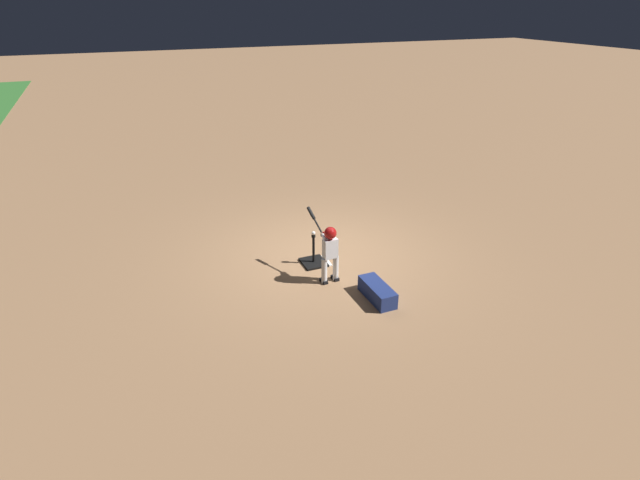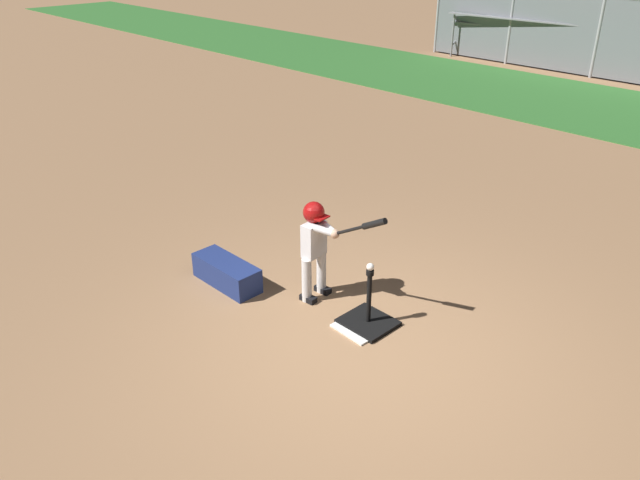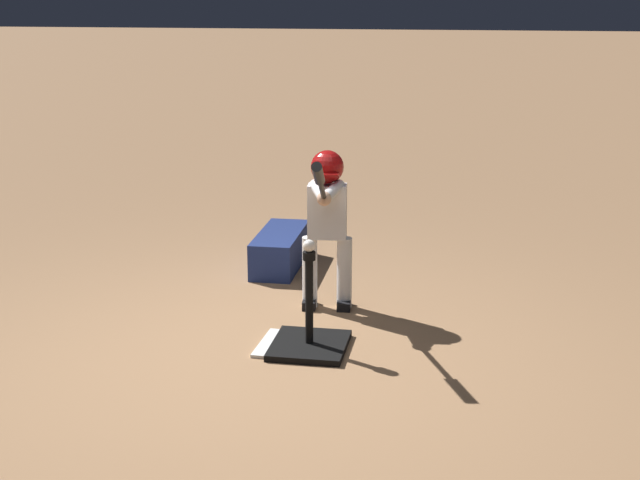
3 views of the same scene
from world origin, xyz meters
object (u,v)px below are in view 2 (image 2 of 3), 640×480
object	(u,v)px
equipment_bag	(227,273)
batting_tee	(368,318)
batter_child	(317,239)
bleachers_far_right	(527,37)
baseball	(370,267)

from	to	relation	value
equipment_bag	batting_tee	bearing A→B (deg)	17.75
batter_child	bleachers_far_right	distance (m)	14.29
batting_tee	baseball	world-z (taller)	baseball
baseball	equipment_bag	bearing A→B (deg)	-161.47
batting_tee	equipment_bag	bearing A→B (deg)	-161.47
bleachers_far_right	batting_tee	bearing A→B (deg)	-66.21
batter_child	baseball	world-z (taller)	batter_child
batting_tee	batter_child	world-z (taller)	batter_child
batting_tee	bleachers_far_right	bearing A→B (deg)	113.79
bleachers_far_right	equipment_bag	xyz separation A→B (m)	(4.28, -13.84, -0.47)
batting_tee	bleachers_far_right	distance (m)	14.56
baseball	batter_child	bearing A→B (deg)	-178.78
batting_tee	baseball	distance (m)	0.58
equipment_bag	bleachers_far_right	bearing A→B (deg)	106.39
batting_tee	batter_child	bearing A→B (deg)	-178.78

